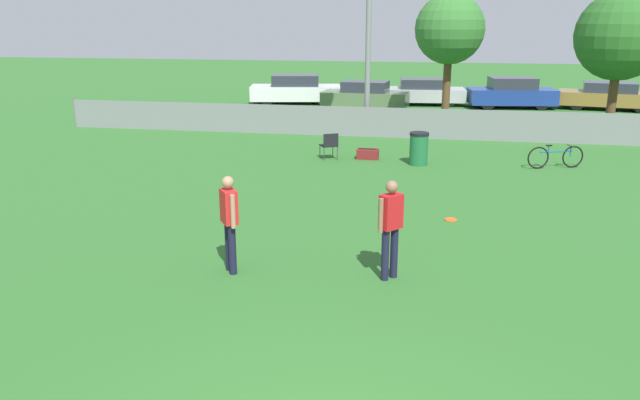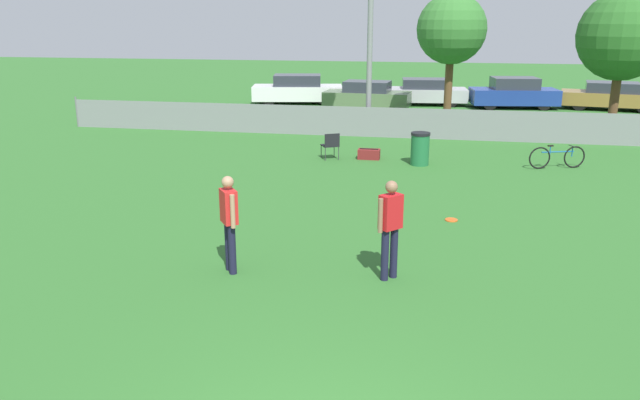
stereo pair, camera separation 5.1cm
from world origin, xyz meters
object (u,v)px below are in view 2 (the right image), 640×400
at_px(frisbee_disc, 451,220).
at_px(bicycle_sideline, 557,157).
at_px(trash_bin, 420,149).
at_px(gear_bag_sideline, 369,154).
at_px(parked_car_olive, 367,96).
at_px(tree_far_right, 623,36).
at_px(player_defender_red, 390,223).
at_px(player_thrower_red, 229,218).
at_px(parked_car_silver, 424,92).
at_px(parked_car_tan, 611,96).
at_px(folding_chair_sideline, 331,144).
at_px(tree_near_pole, 452,30).
at_px(parked_car_blue, 514,93).
at_px(parked_car_white, 297,90).

relative_size(frisbee_disc, bicycle_sideline, 0.17).
xyz_separation_m(trash_bin, gear_bag_sideline, (-1.58, 0.53, -0.34)).
bearing_deg(parked_car_olive, tree_far_right, -25.19).
distance_m(player_defender_red, player_thrower_red, 2.71).
relative_size(parked_car_silver, parked_car_tan, 0.92).
height_order(frisbee_disc, gear_bag_sideline, gear_bag_sideline).
bearing_deg(folding_chair_sideline, gear_bag_sideline, 165.41).
distance_m(frisbee_disc, parked_car_tan, 20.42).
bearing_deg(folding_chair_sideline, parked_car_tan, -158.38).
distance_m(frisbee_disc, gear_bag_sideline, 6.33).
relative_size(trash_bin, parked_car_tan, 0.21).
relative_size(player_thrower_red, parked_car_tan, 0.36).
bearing_deg(tree_far_right, parked_car_tan, 76.86).
distance_m(player_defender_red, gear_bag_sideline, 9.38).
distance_m(frisbee_disc, parked_car_olive, 17.16).
height_order(tree_near_pole, parked_car_olive, tree_near_pole).
relative_size(bicycle_sideline, parked_car_blue, 0.38).
distance_m(tree_near_pole, parked_car_silver, 6.63).
xyz_separation_m(tree_near_pole, trash_bin, (-0.81, -8.03, -3.29)).
bearing_deg(player_thrower_red, folding_chair_sideline, 143.56).
distance_m(player_thrower_red, parked_car_tan, 25.28).
height_order(frisbee_disc, bicycle_sideline, bicycle_sideline).
distance_m(tree_near_pole, trash_bin, 8.71).
height_order(tree_near_pole, bicycle_sideline, tree_near_pole).
distance_m(frisbee_disc, bicycle_sideline, 6.38).
bearing_deg(tree_far_right, parked_car_blue, 109.76).
bearing_deg(frisbee_disc, bicycle_sideline, 61.31).
bearing_deg(trash_bin, folding_chair_sideline, 174.91).
xyz_separation_m(tree_near_pole, player_thrower_red, (-3.69, -16.95, -2.81)).
bearing_deg(gear_bag_sideline, parked_car_blue, 66.51).
relative_size(tree_near_pole, parked_car_silver, 1.19).
bearing_deg(parked_car_olive, parked_car_white, 161.21).
xyz_separation_m(folding_chair_sideline, parked_car_blue, (6.76, 13.15, 0.23)).
bearing_deg(parked_car_olive, tree_near_pole, -37.38).
height_order(player_defender_red, gear_bag_sideline, player_defender_red).
distance_m(gear_bag_sideline, parked_car_white, 13.57).
bearing_deg(folding_chair_sideline, trash_bin, 146.65).
distance_m(player_defender_red, parked_car_blue, 22.50).
bearing_deg(player_defender_red, parked_car_silver, 42.99).
height_order(tree_near_pole, folding_chair_sideline, tree_near_pole).
bearing_deg(parked_car_olive, frisbee_disc, -72.35).
bearing_deg(player_thrower_red, bicycle_sideline, 107.82).
relative_size(tree_near_pole, parked_car_olive, 1.25).
bearing_deg(player_defender_red, parked_car_olive, 50.46).
bearing_deg(parked_car_white, gear_bag_sideline, -78.47).
bearing_deg(parked_car_silver, parked_car_white, -179.12).
xyz_separation_m(tree_near_pole, bicycle_sideline, (3.15, -7.73, -3.44)).
distance_m(bicycle_sideline, trash_bin, 3.97).
xyz_separation_m(folding_chair_sideline, bicycle_sideline, (6.70, 0.05, -0.14)).
bearing_deg(parked_car_white, frisbee_disc, -78.25).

